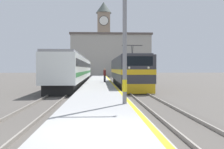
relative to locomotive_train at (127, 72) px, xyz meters
The scene contains 10 objects.
ground_plane 8.22m from the locomotive_train, 114.20° to the left, with size 200.00×200.00×0.00m, color #514C47.
platform 4.32m from the locomotive_train, 144.84° to the left, with size 3.49×140.00×0.43m.
rail_track_near 2.92m from the locomotive_train, 90.00° to the left, with size 2.83×140.00×0.16m.
rail_track_far 7.10m from the locomotive_train, 160.33° to the left, with size 2.83×140.00×0.16m.
locomotive_train is the anchor object (origin of this frame).
passenger_train 8.68m from the locomotive_train, 138.29° to the left, with size 2.92×32.72×3.63m.
catenary_mast 17.60m from the locomotive_train, 96.28° to the right, with size 2.29×0.23×8.59m.
person_on_platform 4.18m from the locomotive_train, 128.11° to the left, with size 0.34×0.34×1.77m.
clock_tower 55.39m from the locomotive_train, 91.94° to the left, with size 4.97×4.97×23.58m.
station_building 42.36m from the locomotive_train, 90.17° to the left, with size 21.90×8.11×11.64m.
Camera 1 is at (0.04, -7.46, 2.17)m, focal length 42.00 mm.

